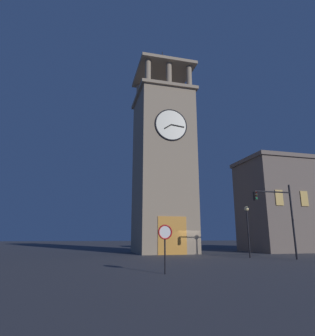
{
  "coord_description": "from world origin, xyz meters",
  "views": [
    {
      "loc": [
        11.12,
        29.6,
        1.87
      ],
      "look_at": [
        2.6,
        -3.64,
        10.22
      ],
      "focal_mm": 30.17,
      "sensor_mm": 36.0,
      "label": 1
    }
  ],
  "objects": [
    {
      "name": "clocktower",
      "position": [
        1.9,
        -3.61,
        10.48
      ],
      "size": [
        7.16,
        7.86,
        26.98
      ],
      "color": "gray",
      "rests_on": "ground_plane"
    },
    {
      "name": "traffic_signal_near",
      "position": [
        -5.31,
        8.46,
        4.1
      ],
      "size": [
        3.69,
        0.41,
        6.36
      ],
      "color": "black",
      "rests_on": "ground_plane"
    },
    {
      "name": "ground_plane",
      "position": [
        0.0,
        0.0,
        0.0
      ],
      "size": [
        200.0,
        200.0,
        0.0
      ],
      "primitive_type": "plane",
      "color": "#424247"
    },
    {
      "name": "no_horn_sign",
      "position": [
        6.94,
        14.9,
        1.93
      ],
      "size": [
        0.78,
        0.14,
        2.5
      ],
      "color": "black",
      "rests_on": "ground_plane"
    },
    {
      "name": "street_lamp",
      "position": [
        -3.67,
        5.77,
        3.28
      ],
      "size": [
        0.44,
        0.44,
        4.64
      ],
      "color": "black",
      "rests_on": "ground_plane"
    }
  ]
}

